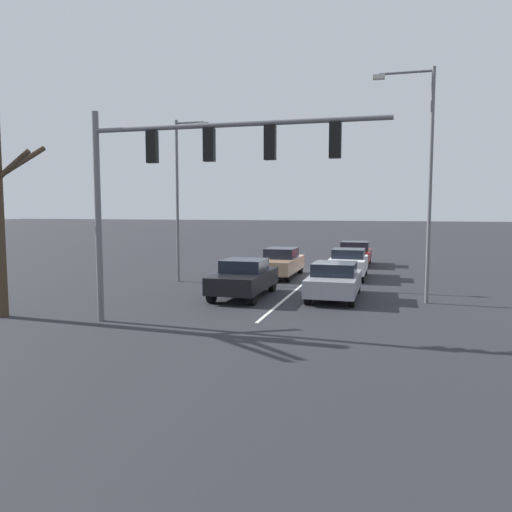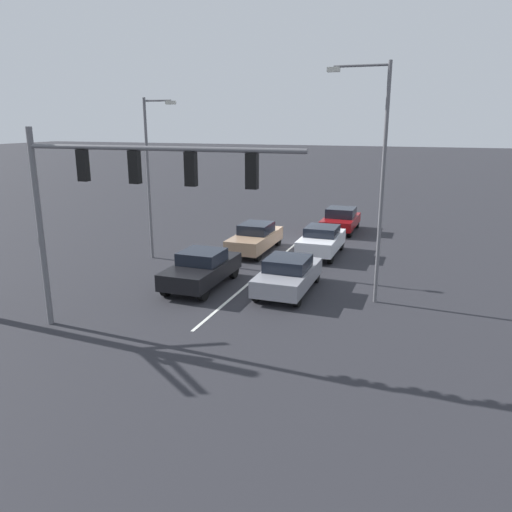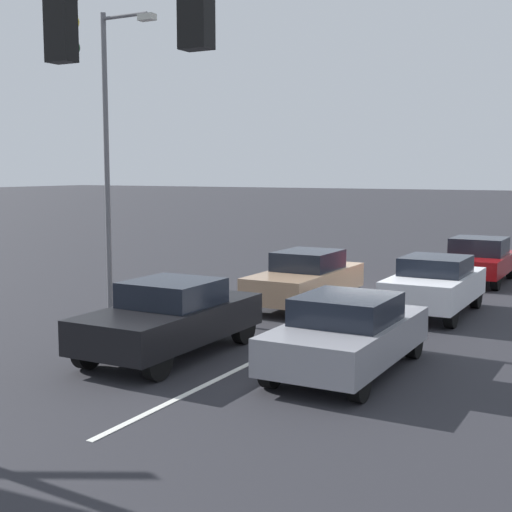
# 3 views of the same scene
# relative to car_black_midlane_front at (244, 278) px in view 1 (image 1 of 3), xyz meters

# --- Properties ---
(ground_plane) EXTENTS (240.00, 240.00, 0.00)m
(ground_plane) POSITION_rel_car_black_midlane_front_xyz_m (-1.72, -7.80, -0.78)
(ground_plane) COLOR #28282D
(lane_stripe_left_divider) EXTENTS (0.12, 18.16, 0.01)m
(lane_stripe_left_divider) POSITION_rel_car_black_midlane_front_xyz_m (-1.72, -4.72, -0.78)
(lane_stripe_left_divider) COLOR silver
(lane_stripe_left_divider) RESTS_ON ground_plane
(car_black_midlane_front) EXTENTS (1.88, 4.32, 1.52)m
(car_black_midlane_front) POSITION_rel_car_black_midlane_front_xyz_m (0.00, 0.00, 0.00)
(car_black_midlane_front) COLOR black
(car_black_midlane_front) RESTS_ON ground_plane
(car_gray_leftlane_front) EXTENTS (1.86, 4.19, 1.45)m
(car_gray_leftlane_front) POSITION_rel_car_black_midlane_front_xyz_m (-3.58, -0.56, -0.05)
(car_gray_leftlane_front) COLOR gray
(car_gray_leftlane_front) RESTS_ON ground_plane
(car_white_leftlane_second) EXTENTS (1.79, 4.02, 1.51)m
(car_white_leftlane_second) POSITION_rel_car_black_midlane_front_xyz_m (-3.61, -6.64, 0.01)
(car_white_leftlane_second) COLOR silver
(car_white_leftlane_second) RESTS_ON ground_plane
(car_tan_midlane_second) EXTENTS (1.72, 4.52, 1.51)m
(car_tan_midlane_second) POSITION_rel_car_black_midlane_front_xyz_m (-0.16, -6.19, -0.03)
(car_tan_midlane_second) COLOR tan
(car_tan_midlane_second) RESTS_ON ground_plane
(car_maroon_leftlane_third) EXTENTS (1.92, 4.01, 1.50)m
(car_maroon_leftlane_third) POSITION_rel_car_black_midlane_front_xyz_m (-3.49, -12.68, -0.01)
(car_maroon_leftlane_third) COLOR maroon
(car_maroon_leftlane_third) RESTS_ON ground_plane
(traffic_signal_gantry) EXTENTS (8.95, 0.37, 6.53)m
(traffic_signal_gantry) POSITION_rel_car_black_midlane_front_xyz_m (0.08, 5.35, 4.04)
(traffic_signal_gantry) COLOR slate
(traffic_signal_gantry) RESTS_ON ground_plane
(street_lamp_right_shoulder) EXTENTS (1.70, 0.24, 7.77)m
(street_lamp_right_shoulder) POSITION_rel_car_black_midlane_front_xyz_m (4.17, -3.27, 3.68)
(street_lamp_right_shoulder) COLOR slate
(street_lamp_right_shoulder) RESTS_ON ground_plane
(street_lamp_left_shoulder) EXTENTS (2.22, 0.24, 8.70)m
(street_lamp_left_shoulder) POSITION_rel_car_black_midlane_front_xyz_m (-6.81, -0.52, 4.23)
(street_lamp_left_shoulder) COLOR slate
(street_lamp_left_shoulder) RESTS_ON ground_plane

